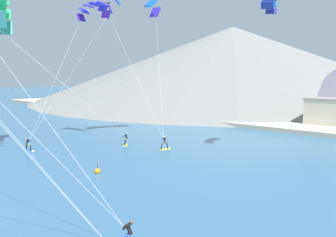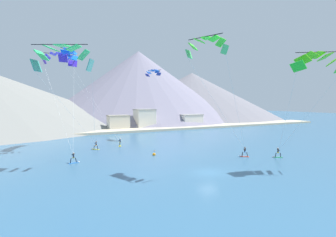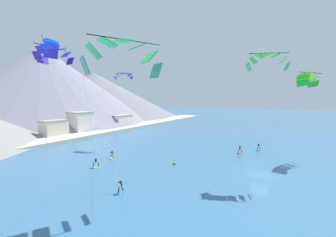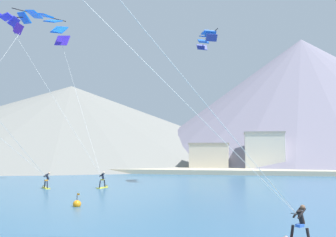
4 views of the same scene
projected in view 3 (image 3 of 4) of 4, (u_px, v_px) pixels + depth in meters
ground_plane at (259, 174)px, 33.72m from camera, size 400.00×400.00×0.00m
kitesurfer_near_lead at (95, 165)px, 36.79m from camera, size 1.51×1.51×1.70m
kitesurfer_near_trail at (111, 156)px, 42.36m from camera, size 0.86×1.78×1.74m
kitesurfer_mid_center at (122, 188)px, 27.27m from camera, size 1.78×0.74×1.76m
kitesurfer_far_left at (239, 151)px, 46.15m from camera, size 1.51×1.51×1.72m
kitesurfer_far_right at (258, 148)px, 48.66m from camera, size 1.71×1.21×1.72m
parafoil_kite_near_lead at (123, 54)px, 23.54m from camera, size 10.92×14.89×16.13m
parafoil_kite_near_trail at (48, 49)px, 34.38m from camera, size 11.58×7.45×18.88m
parafoil_kite_mid_center at (55, 53)px, 29.86m from camera, size 5.58×11.20×17.04m
parafoil_kite_far_left at (267, 61)px, 31.24m from camera, size 14.04×8.52×16.32m
parafoil_kite_far_right at (307, 79)px, 41.22m from camera, size 7.34×10.47×14.78m
parafoil_kite_distant_high_outer at (124, 75)px, 52.36m from camera, size 2.77×4.59×1.55m
race_marker_buoy at (175, 163)px, 38.65m from camera, size 0.56×0.56×1.02m
shoreline_strip at (50, 140)px, 59.02m from camera, size 180.00×10.00×0.70m
shore_building_harbour_front at (81, 122)px, 72.63m from camera, size 6.75×5.75×6.90m
shore_building_promenade_mid at (120, 121)px, 88.13m from camera, size 8.45×6.38×4.73m
shore_building_quay_east at (54, 129)px, 64.32m from camera, size 7.03×4.32×5.02m
mountain_peak_west_ridge at (43, 85)px, 103.57m from camera, size 96.54×96.54×34.91m
mountain_peak_central_summit at (95, 95)px, 135.76m from camera, size 99.53×99.53×26.06m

